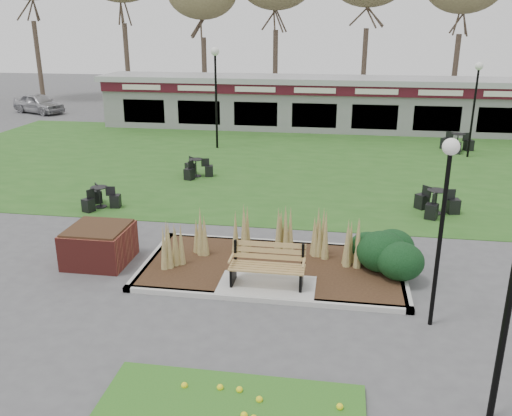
# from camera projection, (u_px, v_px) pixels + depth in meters

# --- Properties ---
(ground) EXTENTS (100.00, 100.00, 0.00)m
(ground) POSITION_uv_depth(u_px,v_px,m) (266.00, 293.00, 12.22)
(ground) COLOR #515154
(ground) RESTS_ON ground
(lawn) EXTENTS (34.00, 16.00, 0.02)m
(lawn) POSITION_uv_depth(u_px,v_px,m) (305.00, 163.00, 23.42)
(lawn) COLOR #295D1D
(lawn) RESTS_ON ground
(planting_bed) EXTENTS (6.75, 3.40, 1.27)m
(planting_bed) POSITION_uv_depth(u_px,v_px,m) (326.00, 257.00, 13.17)
(planting_bed) COLOR #352015
(planting_bed) RESTS_ON ground
(park_bench) EXTENTS (1.70, 0.66, 0.93)m
(park_bench) POSITION_uv_depth(u_px,v_px,m) (268.00, 264.00, 12.26)
(park_bench) COLOR tan
(park_bench) RESTS_ON ground
(brick_planter) EXTENTS (1.50, 1.50, 0.95)m
(brick_planter) POSITION_uv_depth(u_px,v_px,m) (99.00, 244.00, 13.65)
(brick_planter) COLOR maroon
(brick_planter) RESTS_ON ground
(food_pavilion) EXTENTS (24.60, 3.40, 2.90)m
(food_pavilion) POSITION_uv_depth(u_px,v_px,m) (316.00, 103.00, 30.37)
(food_pavilion) COLOR gray
(food_pavilion) RESTS_ON ground
(lamp_post_near_left) EXTENTS (0.32, 0.32, 3.82)m
(lamp_post_near_left) POSITION_uv_depth(u_px,v_px,m) (445.00, 193.00, 10.05)
(lamp_post_near_left) COLOR black
(lamp_post_near_left) RESTS_ON ground
(lamp_post_mid_right) EXTENTS (0.35, 0.35, 4.17)m
(lamp_post_mid_right) POSITION_uv_depth(u_px,v_px,m) (476.00, 89.00, 23.42)
(lamp_post_mid_right) COLOR black
(lamp_post_mid_right) RESTS_ON ground
(lamp_post_far_left) EXTENTS (0.39, 0.39, 4.70)m
(lamp_post_far_left) POSITION_uv_depth(u_px,v_px,m) (216.00, 76.00, 25.06)
(lamp_post_far_left) COLOR black
(lamp_post_far_left) RESTS_ON ground
(bistro_set_a) EXTENTS (1.26, 1.28, 0.70)m
(bistro_set_a) POSITION_uv_depth(u_px,v_px,m) (196.00, 171.00, 21.27)
(bistro_set_a) COLOR black
(bistro_set_a) RESTS_ON ground
(bistro_set_b) EXTENTS (1.21, 1.29, 0.69)m
(bistro_set_b) POSITION_uv_depth(u_px,v_px,m) (100.00, 200.00, 17.73)
(bistro_set_b) COLOR black
(bistro_set_b) RESTS_ON ground
(bistro_set_c) EXTENTS (1.51, 1.46, 0.82)m
(bistro_set_c) POSITION_uv_depth(u_px,v_px,m) (457.00, 145.00, 25.46)
(bistro_set_c) COLOR black
(bistro_set_c) RESTS_ON ground
(bistro_set_d) EXTENTS (1.37, 1.44, 0.78)m
(bistro_set_d) POSITION_uv_depth(u_px,v_px,m) (435.00, 206.00, 17.15)
(bistro_set_d) COLOR black
(bistro_set_d) RESTS_ON ground
(car_silver) EXTENTS (4.12, 2.89, 1.30)m
(car_silver) POSITION_uv_depth(u_px,v_px,m) (39.00, 103.00, 35.94)
(car_silver) COLOR #A9A9AD
(car_silver) RESTS_ON ground
(car_black) EXTENTS (3.95, 2.40, 1.23)m
(car_black) POSITION_uv_depth(u_px,v_px,m) (160.00, 111.00, 33.04)
(car_black) COLOR black
(car_black) RESTS_ON ground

